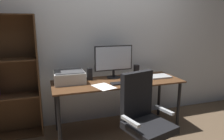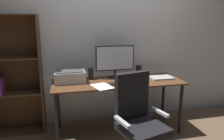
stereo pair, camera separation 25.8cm
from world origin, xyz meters
name	(u,v)px [view 2 (the right image)]	position (x,y,z in m)	size (l,w,h in m)	color
ground_plane	(118,130)	(0.00, 0.00, 0.00)	(12.00, 12.00, 0.00)	brown
back_wall	(110,38)	(0.00, 0.49, 1.30)	(6.40, 0.10, 2.60)	silver
desk	(118,87)	(0.00, 0.00, 0.66)	(1.78, 0.65, 0.74)	#56351E
monitor	(115,60)	(0.00, 0.18, 1.01)	(0.56, 0.20, 0.47)	black
keyboard	(121,83)	(0.00, -0.15, 0.75)	(0.29, 0.11, 0.02)	black
mouse	(136,82)	(0.21, -0.16, 0.76)	(0.06, 0.10, 0.03)	black
coffee_mug	(124,78)	(0.07, -0.03, 0.79)	(0.09, 0.07, 0.09)	black
laptop	(161,77)	(0.65, 0.00, 0.75)	(0.32, 0.23, 0.02)	#B7BABC
speaker_left	(91,74)	(-0.36, 0.17, 0.82)	(0.06, 0.07, 0.17)	black
speaker_right	(139,71)	(0.36, 0.17, 0.82)	(0.06, 0.07, 0.17)	black
printer	(70,76)	(-0.65, 0.12, 0.82)	(0.40, 0.34, 0.16)	silver
paper_sheet	(102,86)	(-0.26, -0.20, 0.74)	(0.21, 0.30, 0.00)	white
office_chair	(139,125)	(0.03, -0.76, 0.46)	(0.57, 0.56, 1.01)	#B7BABC
bookshelf	(13,77)	(-1.41, 0.32, 0.80)	(0.72, 0.28, 1.63)	#4C331E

